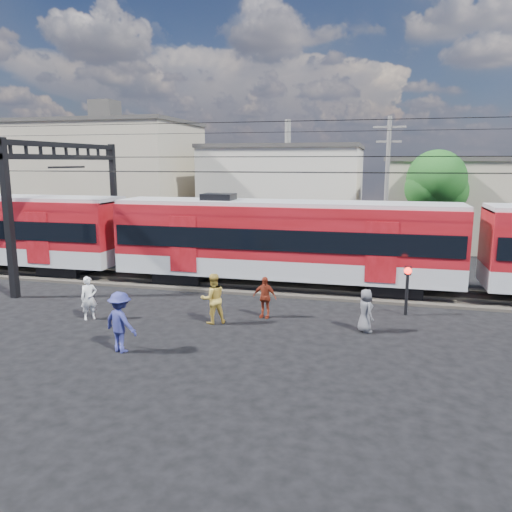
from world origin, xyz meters
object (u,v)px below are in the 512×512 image
(commuter_train, at_px, (288,239))
(pedestrian_c, at_px, (120,322))
(pedestrian_a, at_px, (89,298))
(crossing_signal, at_px, (407,281))

(commuter_train, relative_size, pedestrian_c, 25.64)
(pedestrian_a, distance_m, crossing_signal, 12.37)
(commuter_train, bearing_deg, pedestrian_a, -135.35)
(pedestrian_c, relative_size, crossing_signal, 0.99)
(commuter_train, height_order, pedestrian_c, commuter_train)
(pedestrian_a, height_order, pedestrian_c, pedestrian_c)
(pedestrian_c, height_order, crossing_signal, crossing_signal)
(pedestrian_a, height_order, crossing_signal, crossing_signal)
(pedestrian_a, xyz_separation_m, pedestrian_c, (2.85, -2.73, 0.14))
(commuter_train, xyz_separation_m, crossing_signal, (5.30, -3.02, -1.03))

